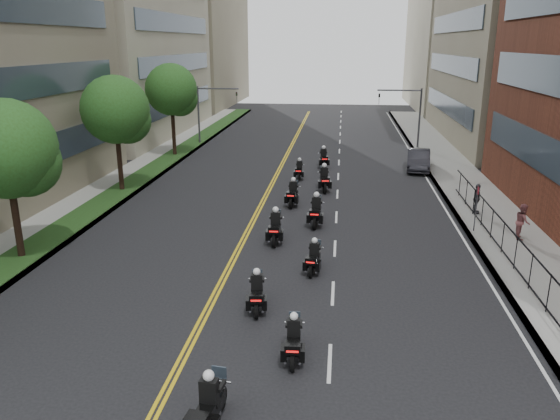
# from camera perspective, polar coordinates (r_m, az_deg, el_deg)

# --- Properties ---
(sidewalk_right) EXTENTS (4.00, 90.00, 0.15)m
(sidewalk_right) POSITION_cam_1_polar(r_m,az_deg,el_deg) (37.30, 19.66, 1.28)
(sidewalk_right) COLOR gray
(sidewalk_right) RESTS_ON ground
(sidewalk_left) EXTENTS (4.00, 90.00, 0.15)m
(sidewalk_left) POSITION_cam_1_polar(r_m,az_deg,el_deg) (39.38, -16.69, 2.37)
(sidewalk_left) COLOR gray
(sidewalk_left) RESTS_ON ground
(grass_strip) EXTENTS (2.00, 90.00, 0.04)m
(grass_strip) POSITION_cam_1_polar(r_m,az_deg,el_deg) (39.05, -15.62, 2.48)
(grass_strip) COLOR #1F3C16
(grass_strip) RESTS_ON sidewalk_left
(building_right_far) EXTENTS (15.00, 28.00, 26.00)m
(building_right_far) POSITION_cam_1_polar(r_m,az_deg,el_deg) (89.92, 19.11, 18.39)
(building_right_far) COLOR gray
(building_right_far) RESTS_ON ground
(building_left_far) EXTENTS (16.00, 28.00, 26.00)m
(building_left_far) POSITION_cam_1_polar(r_m,az_deg,el_deg) (91.63, -10.16, 18.98)
(building_left_far) COLOR #796F58
(building_left_far) RESTS_ON ground
(iron_fence) EXTENTS (0.05, 28.00, 1.50)m
(iron_fence) POSITION_cam_1_polar(r_m,az_deg,el_deg) (24.87, 24.04, -4.94)
(iron_fence) COLOR black
(iron_fence) RESTS_ON sidewalk_right
(street_trees) EXTENTS (4.40, 38.40, 7.98)m
(street_trees) POSITION_cam_1_polar(r_m,az_deg,el_deg) (32.33, -20.24, 8.11)
(street_trees) COLOR #311C16
(street_trees) RESTS_ON ground
(traffic_signal_right) EXTENTS (4.09, 0.20, 5.60)m
(traffic_signal_right) POSITION_cam_1_polar(r_m,az_deg,el_deg) (52.70, 13.39, 10.22)
(traffic_signal_right) COLOR #3F3F44
(traffic_signal_right) RESTS_ON ground
(traffic_signal_left) EXTENTS (4.09, 0.20, 5.60)m
(traffic_signal_left) POSITION_cam_1_polar(r_m,az_deg,el_deg) (53.89, -7.54, 10.67)
(traffic_signal_left) COLOR #3F3F44
(traffic_signal_left) RESTS_ON ground
(motorcycle_0) EXTENTS (0.70, 2.35, 1.74)m
(motorcycle_0) POSITION_cam_1_polar(r_m,az_deg,el_deg) (14.87, -7.55, -19.95)
(motorcycle_0) COLOR black
(motorcycle_0) RESTS_ON ground
(motorcycle_1) EXTENTS (0.51, 2.12, 1.56)m
(motorcycle_1) POSITION_cam_1_polar(r_m,az_deg,el_deg) (17.64, 1.42, -13.56)
(motorcycle_1) COLOR black
(motorcycle_1) RESTS_ON ground
(motorcycle_2) EXTENTS (0.64, 2.19, 1.62)m
(motorcycle_2) POSITION_cam_1_polar(r_m,az_deg,el_deg) (20.58, -2.43, -8.75)
(motorcycle_2) COLOR black
(motorcycle_2) RESTS_ON ground
(motorcycle_3) EXTENTS (0.61, 2.08, 1.53)m
(motorcycle_3) POSITION_cam_1_polar(r_m,az_deg,el_deg) (23.86, 3.55, -5.09)
(motorcycle_3) COLOR black
(motorcycle_3) RESTS_ON ground
(motorcycle_4) EXTENTS (0.58, 2.45, 1.81)m
(motorcycle_4) POSITION_cam_1_polar(r_m,az_deg,el_deg) (27.25, -0.49, -1.94)
(motorcycle_4) COLOR black
(motorcycle_4) RESTS_ON ground
(motorcycle_5) EXTENTS (0.59, 2.51, 1.85)m
(motorcycle_5) POSITION_cam_1_polar(r_m,az_deg,el_deg) (29.83, 3.78, -0.24)
(motorcycle_5) COLOR black
(motorcycle_5) RESTS_ON ground
(motorcycle_6) EXTENTS (0.59, 2.37, 1.75)m
(motorcycle_6) POSITION_cam_1_polar(r_m,az_deg,el_deg) (33.43, 1.35, 1.63)
(motorcycle_6) COLOR black
(motorcycle_6) RESTS_ON ground
(motorcycle_7) EXTENTS (0.73, 2.53, 1.87)m
(motorcycle_7) POSITION_cam_1_polar(r_m,az_deg,el_deg) (36.90, 4.64, 3.15)
(motorcycle_7) COLOR black
(motorcycle_7) RESTS_ON ground
(motorcycle_8) EXTENTS (0.48, 2.10, 1.55)m
(motorcycle_8) POSITION_cam_1_polar(r_m,az_deg,el_deg) (40.09, 2.02, 4.13)
(motorcycle_8) COLOR black
(motorcycle_8) RESTS_ON ground
(motorcycle_9) EXTENTS (0.69, 2.36, 1.75)m
(motorcycle_9) POSITION_cam_1_polar(r_m,az_deg,el_deg) (43.95, 4.58, 5.35)
(motorcycle_9) COLOR black
(motorcycle_9) RESTS_ON ground
(parked_sedan) EXTENTS (2.25, 5.03, 1.60)m
(parked_sedan) POSITION_cam_1_polar(r_m,az_deg,el_deg) (44.22, 14.26, 5.09)
(parked_sedan) COLOR black
(parked_sedan) RESTS_ON ground
(pedestrian_b) EXTENTS (0.81, 0.97, 1.80)m
(pedestrian_b) POSITION_cam_1_polar(r_m,az_deg,el_deg) (29.83, 24.01, -1.09)
(pedestrian_b) COLOR #8A4B4D
(pedestrian_b) RESTS_ON sidewalk_right
(pedestrian_c) EXTENTS (0.56, 1.07, 1.73)m
(pedestrian_c) POSITION_cam_1_polar(r_m,az_deg,el_deg) (33.33, 19.87, 1.13)
(pedestrian_c) COLOR #3C3E43
(pedestrian_c) RESTS_ON sidewalk_right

